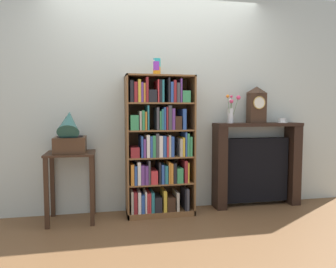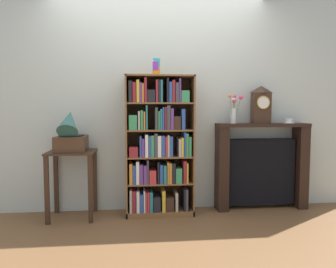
% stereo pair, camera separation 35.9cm
% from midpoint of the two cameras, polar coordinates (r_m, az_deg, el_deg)
% --- Properties ---
extents(ground_plane, '(7.77, 6.40, 0.02)m').
position_cam_midpoint_polar(ground_plane, '(3.69, -4.17, -14.63)').
color(ground_plane, brown).
extents(wall_back, '(4.77, 0.08, 2.60)m').
position_cam_midpoint_polar(wall_back, '(3.80, -2.86, 6.01)').
color(wall_back, beige).
rests_on(wall_back, ground).
extents(bookshelf, '(0.76, 0.36, 1.57)m').
position_cam_midpoint_polar(bookshelf, '(3.58, -4.62, -2.95)').
color(bookshelf, brown).
rests_on(bookshelf, ground).
extents(cup_stack, '(0.08, 0.08, 0.18)m').
position_cam_midpoint_polar(cup_stack, '(3.55, -5.00, 11.98)').
color(cup_stack, orange).
rests_on(cup_stack, bookshelf).
extents(side_table_left, '(0.51, 0.45, 0.74)m').
position_cam_midpoint_polar(side_table_left, '(3.59, -19.89, -6.42)').
color(side_table_left, '#382316').
rests_on(side_table_left, ground).
extents(gramophone, '(0.32, 0.45, 0.51)m').
position_cam_midpoint_polar(gramophone, '(3.50, -20.16, -0.21)').
color(gramophone, '#472D1C').
rests_on(gramophone, side_table_left).
extents(fireplace_mantel, '(1.10, 0.25, 1.03)m').
position_cam_midpoint_polar(fireplace_mantel, '(4.04, 13.20, -5.48)').
color(fireplace_mantel, black).
rests_on(fireplace_mantel, ground).
extents(mantel_clock, '(0.21, 0.14, 0.44)m').
position_cam_midpoint_polar(mantel_clock, '(3.95, 13.22, 5.18)').
color(mantel_clock, '#382316').
rests_on(mantel_clock, fireplace_mantel).
extents(flower_vase, '(0.17, 0.16, 0.34)m').
position_cam_midpoint_polar(flower_vase, '(3.82, 8.73, 4.37)').
color(flower_vase, silver).
rests_on(flower_vase, fireplace_mantel).
extents(teacup_with_saucer, '(0.14, 0.14, 0.06)m').
position_cam_midpoint_polar(teacup_with_saucer, '(4.12, 17.58, 2.30)').
color(teacup_with_saucer, white).
rests_on(teacup_with_saucer, fireplace_mantel).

